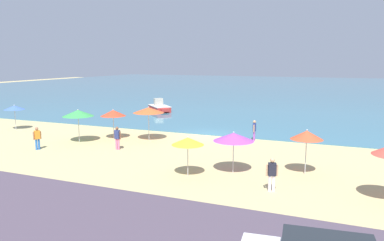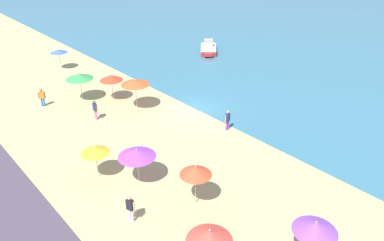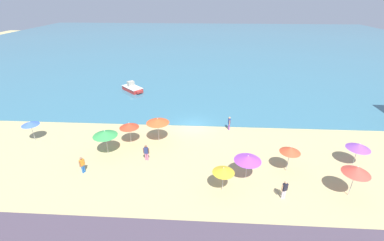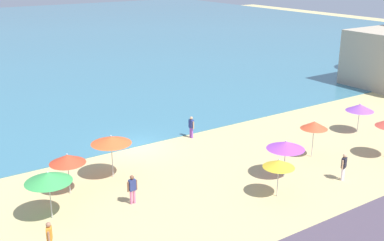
% 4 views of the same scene
% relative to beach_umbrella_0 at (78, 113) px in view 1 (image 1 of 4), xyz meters
% --- Properties ---
extents(ground_plane, '(160.00, 160.00, 0.00)m').
position_rel_beach_umbrella_0_xyz_m(ground_plane, '(7.97, 6.15, -2.22)').
color(ground_plane, tan).
extents(sea, '(150.00, 110.00, 0.05)m').
position_rel_beach_umbrella_0_xyz_m(sea, '(7.97, 61.15, -2.19)').
color(sea, teal).
rests_on(sea, ground_plane).
extents(coastal_road, '(80.00, 8.00, 0.06)m').
position_rel_beach_umbrella_0_xyz_m(coastal_road, '(7.97, -11.85, -2.19)').
color(coastal_road, '#4C404F').
rests_on(coastal_road, ground_plane).
extents(beach_umbrella_0, '(2.30, 2.30, 2.53)m').
position_rel_beach_umbrella_0_xyz_m(beach_umbrella_0, '(0.00, 0.00, 0.00)').
color(beach_umbrella_0, '#B2B2B7').
rests_on(beach_umbrella_0, ground_plane).
extents(beach_umbrella_1, '(1.72, 1.72, 2.22)m').
position_rel_beach_umbrella_0_xyz_m(beach_umbrella_1, '(-8.65, 2.02, -0.25)').
color(beach_umbrella_1, '#B2B2B7').
rests_on(beach_umbrella_1, ground_plane).
extents(beach_umbrella_2, '(1.97, 1.97, 2.36)m').
position_rel_beach_umbrella_0_xyz_m(beach_umbrella_2, '(1.70, 2.05, -0.17)').
color(beach_umbrella_2, '#B2B2B7').
rests_on(beach_umbrella_2, ground_plane).
extents(beach_umbrella_3, '(1.72, 1.72, 2.18)m').
position_rel_beach_umbrella_0_xyz_m(beach_umbrella_3, '(10.87, -4.55, -0.30)').
color(beach_umbrella_3, '#B2B2B7').
rests_on(beach_umbrella_3, ground_plane).
extents(beach_umbrella_6, '(1.74, 1.74, 2.48)m').
position_rel_beach_umbrella_0_xyz_m(beach_umbrella_6, '(16.61, -1.75, -0.05)').
color(beach_umbrella_6, '#B2B2B7').
rests_on(beach_umbrella_6, ground_plane).
extents(beach_umbrella_7, '(2.36, 2.36, 2.64)m').
position_rel_beach_umbrella_0_xyz_m(beach_umbrella_7, '(4.54, 2.61, 0.14)').
color(beach_umbrella_7, '#B2B2B7').
rests_on(beach_umbrella_7, ground_plane).
extents(beach_umbrella_8, '(2.23, 2.23, 2.30)m').
position_rel_beach_umbrella_0_xyz_m(beach_umbrella_8, '(12.91, -2.98, -0.21)').
color(beach_umbrella_8, '#B2B2B7').
rests_on(beach_umbrella_8, ground_plane).
extents(bather_0, '(0.57, 0.23, 1.61)m').
position_rel_beach_umbrella_0_xyz_m(bather_0, '(4.01, -0.91, -1.31)').
color(bather_0, pink).
rests_on(bather_0, ground_plane).
extents(bather_1, '(0.34, 0.53, 1.59)m').
position_rel_beach_umbrella_0_xyz_m(bather_1, '(-1.07, -3.05, -1.33)').
color(bather_1, blue).
rests_on(bather_1, ground_plane).
extents(bather_2, '(0.54, 0.33, 1.63)m').
position_rel_beach_umbrella_0_xyz_m(bather_2, '(15.44, -5.20, -1.30)').
color(bather_2, white).
rests_on(bather_2, ground_plane).
extents(bather_3, '(0.26, 0.57, 1.60)m').
position_rel_beach_umbrella_0_xyz_m(bather_3, '(12.08, 5.55, -1.32)').
color(bather_3, '#9C4EBD').
rests_on(bather_3, ground_plane).
extents(skiff_nearshore, '(3.83, 3.76, 1.50)m').
position_rel_beach_umbrella_0_xyz_m(skiff_nearshore, '(-2.26, 17.45, -1.75)').
color(skiff_nearshore, '#BB322F').
rests_on(skiff_nearshore, sea).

